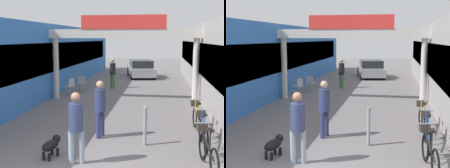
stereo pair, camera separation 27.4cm
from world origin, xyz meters
The scene contains 13 objects.
storefront_left centered at (-5.09, 11.00, 1.84)m, with size 3.00×26.00×3.68m.
arcade_sign_gateway centered at (0.00, 8.75, 2.87)m, with size 7.40×0.47×4.04m.
pedestrian_with_dog centered at (-0.17, 0.96, 0.99)m, with size 0.43×0.43×1.73m.
pedestrian_companion centered at (0.00, 3.03, 0.99)m, with size 0.43×0.43×1.73m.
pedestrian_carrying_crate centered at (-1.08, 12.36, 1.02)m, with size 0.48×0.48×1.76m.
dog_on_leash centered at (-0.89, 1.27, 0.32)m, with size 0.41×0.74×0.52m.
bicycle_black_nearest centered at (2.87, 1.27, 0.44)m, with size 0.46×1.68×0.98m.
bicycle_blue_second centered at (2.96, 2.71, 0.44)m, with size 0.46×1.69×0.98m.
bicycle_orange_third centered at (2.96, 4.19, 0.44)m, with size 0.46×1.69×0.98m.
bollard_post_metal centered at (1.37, 2.52, 0.56)m, with size 0.10×0.10×1.11m.
cafe_chair_aluminium_nearer centered at (-2.91, 9.67, 0.54)m, with size 0.53×0.53×0.89m.
cafe_chair_aluminium_farther centered at (-2.61, 10.88, 0.54)m, with size 0.43×0.43×0.89m.
parked_car_silver centered at (0.24, 17.97, 0.64)m, with size 2.49×4.26×1.33m.
Camera 2 is at (2.05, -5.87, 2.97)m, focal length 50.00 mm.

